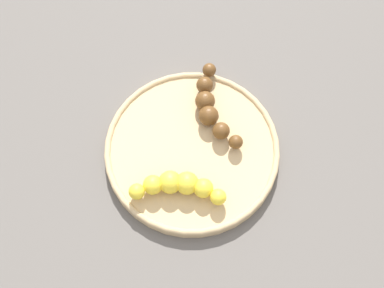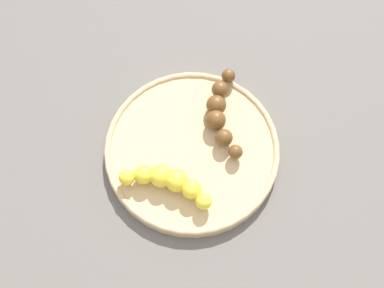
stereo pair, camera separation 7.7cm
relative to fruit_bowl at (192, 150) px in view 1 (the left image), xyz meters
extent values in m
plane|color=#56514C|center=(0.00, 0.00, -0.01)|extent=(2.40, 2.40, 0.00)
cylinder|color=tan|center=(0.00, 0.00, 0.00)|extent=(0.28, 0.28, 0.02)
torus|color=tan|center=(0.00, 0.00, 0.01)|extent=(0.28, 0.28, 0.01)
sphere|color=#593819|center=(0.04, -0.13, 0.02)|extent=(0.02, 0.02, 0.02)
sphere|color=#593819|center=(0.03, -0.10, 0.02)|extent=(0.03, 0.03, 0.03)
sphere|color=#593819|center=(0.02, -0.08, 0.02)|extent=(0.03, 0.03, 0.03)
sphere|color=#593819|center=(0.00, -0.06, 0.02)|extent=(0.03, 0.03, 0.03)
sphere|color=#593819|center=(-0.03, -0.04, 0.02)|extent=(0.03, 0.03, 0.03)
sphere|color=#593819|center=(-0.06, -0.04, 0.02)|extent=(0.02, 0.02, 0.02)
sphere|color=yellow|center=(-0.08, 0.06, 0.03)|extent=(0.03, 0.03, 0.03)
sphere|color=yellow|center=(-0.05, 0.06, 0.03)|extent=(0.03, 0.03, 0.03)
sphere|color=yellow|center=(-0.02, 0.06, 0.03)|extent=(0.04, 0.04, 0.04)
sphere|color=yellow|center=(0.00, 0.07, 0.03)|extent=(0.04, 0.04, 0.04)
sphere|color=yellow|center=(0.02, 0.09, 0.03)|extent=(0.03, 0.03, 0.03)
sphere|color=yellow|center=(0.04, 0.11, 0.03)|extent=(0.03, 0.03, 0.03)
camera|label=1|loc=(-0.15, 0.28, 0.78)|focal=48.82mm
camera|label=2|loc=(-0.21, 0.24, 0.78)|focal=48.82mm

